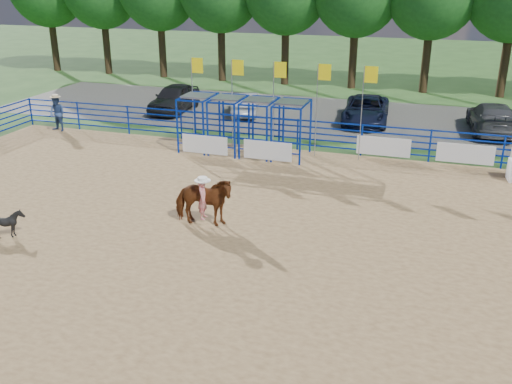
{
  "coord_description": "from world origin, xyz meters",
  "views": [
    {
      "loc": [
        6.14,
        -15.29,
        7.99
      ],
      "look_at": [
        0.86,
        1.0,
        1.3
      ],
      "focal_mm": 40.0,
      "sensor_mm": 36.0,
      "label": 1
    }
  ],
  "objects_px": {
    "car_b": "(245,103)",
    "car_d": "(492,118)",
    "spectator_cowboy": "(57,113)",
    "horse_and_rider": "(203,199)",
    "car_c": "(366,110)",
    "calf": "(8,224)",
    "car_a": "(174,98)"
  },
  "relations": [
    {
      "from": "car_a",
      "to": "car_c",
      "type": "xyz_separation_m",
      "value": [
        11.32,
        0.79,
        -0.08
      ]
    },
    {
      "from": "car_a",
      "to": "horse_and_rider",
      "type": "bearing_deg",
      "value": -63.63
    },
    {
      "from": "horse_and_rider",
      "to": "calf",
      "type": "relative_size",
      "value": 2.59
    },
    {
      "from": "car_b",
      "to": "car_c",
      "type": "height_order",
      "value": "car_c"
    },
    {
      "from": "spectator_cowboy",
      "to": "car_d",
      "type": "xyz_separation_m",
      "value": [
        21.73,
        6.85,
        -0.19
      ]
    },
    {
      "from": "car_b",
      "to": "car_d",
      "type": "height_order",
      "value": "car_d"
    },
    {
      "from": "car_a",
      "to": "car_d",
      "type": "distance_m",
      "value": 17.89
    },
    {
      "from": "horse_and_rider",
      "to": "calf",
      "type": "bearing_deg",
      "value": -153.57
    },
    {
      "from": "horse_and_rider",
      "to": "car_b",
      "type": "height_order",
      "value": "horse_and_rider"
    },
    {
      "from": "calf",
      "to": "car_c",
      "type": "xyz_separation_m",
      "value": [
        8.76,
        18.27,
        0.25
      ]
    },
    {
      "from": "car_a",
      "to": "car_b",
      "type": "xyz_separation_m",
      "value": [
        4.32,
        0.53,
        -0.14
      ]
    },
    {
      "from": "horse_and_rider",
      "to": "spectator_cowboy",
      "type": "relative_size",
      "value": 1.25
    },
    {
      "from": "spectator_cowboy",
      "to": "car_a",
      "type": "distance_m",
      "value": 7.17
    },
    {
      "from": "car_a",
      "to": "car_b",
      "type": "relative_size",
      "value": 1.17
    },
    {
      "from": "horse_and_rider",
      "to": "calf",
      "type": "height_order",
      "value": "horse_and_rider"
    },
    {
      "from": "car_c",
      "to": "car_a",
      "type": "bearing_deg",
      "value": 179.85
    },
    {
      "from": "horse_and_rider",
      "to": "car_a",
      "type": "xyz_separation_m",
      "value": [
        -8.1,
        14.72,
        -0.13
      ]
    },
    {
      "from": "spectator_cowboy",
      "to": "car_c",
      "type": "height_order",
      "value": "spectator_cowboy"
    },
    {
      "from": "car_b",
      "to": "car_d",
      "type": "xyz_separation_m",
      "value": [
        13.55,
        0.28,
        0.11
      ]
    },
    {
      "from": "calf",
      "to": "car_b",
      "type": "distance_m",
      "value": 18.09
    },
    {
      "from": "car_a",
      "to": "car_b",
      "type": "height_order",
      "value": "car_a"
    },
    {
      "from": "horse_and_rider",
      "to": "car_c",
      "type": "bearing_deg",
      "value": 78.26
    },
    {
      "from": "spectator_cowboy",
      "to": "car_d",
      "type": "bearing_deg",
      "value": 17.5
    },
    {
      "from": "calf",
      "to": "car_c",
      "type": "bearing_deg",
      "value": -14.65
    },
    {
      "from": "horse_and_rider",
      "to": "car_c",
      "type": "relative_size",
      "value": 0.46
    },
    {
      "from": "horse_and_rider",
      "to": "car_a",
      "type": "bearing_deg",
      "value": 118.82
    },
    {
      "from": "car_b",
      "to": "car_d",
      "type": "bearing_deg",
      "value": 165.72
    },
    {
      "from": "horse_and_rider",
      "to": "car_d",
      "type": "xyz_separation_m",
      "value": [
        9.77,
        15.54,
        -0.16
      ]
    },
    {
      "from": "horse_and_rider",
      "to": "spectator_cowboy",
      "type": "xyz_separation_m",
      "value": [
        -11.96,
        8.68,
        0.03
      ]
    },
    {
      "from": "car_c",
      "to": "car_d",
      "type": "height_order",
      "value": "car_d"
    },
    {
      "from": "spectator_cowboy",
      "to": "car_b",
      "type": "height_order",
      "value": "spectator_cowboy"
    },
    {
      "from": "car_b",
      "to": "car_a",
      "type": "bearing_deg",
      "value": -8.47
    }
  ]
}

